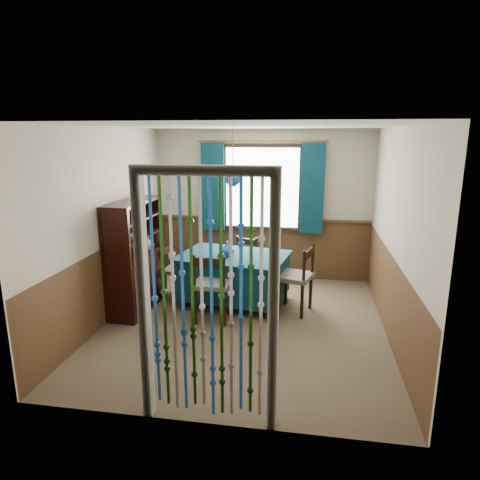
% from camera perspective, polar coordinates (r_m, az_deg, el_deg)
% --- Properties ---
extents(floor, '(4.00, 4.00, 0.00)m').
position_cam_1_polar(floor, '(5.68, 0.50, -11.15)').
color(floor, brown).
rests_on(floor, ground).
extents(ceiling, '(4.00, 4.00, 0.00)m').
position_cam_1_polar(ceiling, '(5.15, 0.56, 14.96)').
color(ceiling, silver).
rests_on(ceiling, ground).
extents(wall_back, '(3.60, 0.00, 3.60)m').
position_cam_1_polar(wall_back, '(7.22, 2.99, 4.66)').
color(wall_back, '#BDB39B').
rests_on(wall_back, ground).
extents(wall_front, '(3.60, 0.00, 3.60)m').
position_cam_1_polar(wall_front, '(3.39, -4.74, -6.02)').
color(wall_front, '#BDB39B').
rests_on(wall_front, ground).
extents(wall_left, '(0.00, 4.00, 4.00)m').
position_cam_1_polar(wall_left, '(5.82, -17.26, 1.83)').
color(wall_left, '#BDB39B').
rests_on(wall_left, ground).
extents(wall_right, '(0.00, 4.00, 4.00)m').
position_cam_1_polar(wall_right, '(5.31, 20.09, 0.49)').
color(wall_right, '#BDB39B').
rests_on(wall_right, ground).
extents(wainscot_back, '(3.60, 0.00, 3.60)m').
position_cam_1_polar(wainscot_back, '(7.37, 2.90, -1.13)').
color(wainscot_back, '#4C321C').
rests_on(wainscot_back, ground).
extents(wainscot_front, '(3.60, 0.00, 3.60)m').
position_cam_1_polar(wainscot_front, '(3.72, -4.44, -16.87)').
color(wainscot_front, '#4C321C').
rests_on(wainscot_front, ground).
extents(wainscot_left, '(0.00, 4.00, 4.00)m').
position_cam_1_polar(wainscot_left, '(6.01, -16.62, -5.18)').
color(wainscot_left, '#4C321C').
rests_on(wainscot_left, ground).
extents(wainscot_right, '(0.00, 4.00, 4.00)m').
position_cam_1_polar(wainscot_right, '(5.52, 19.29, -7.10)').
color(wainscot_right, '#4C321C').
rests_on(wainscot_right, ground).
extents(window, '(1.32, 0.12, 1.42)m').
position_cam_1_polar(window, '(7.13, 2.97, 6.98)').
color(window, black).
rests_on(window, wall_back).
extents(doorway, '(1.16, 0.12, 2.18)m').
position_cam_1_polar(doorway, '(3.51, -4.44, -8.77)').
color(doorway, silver).
rests_on(doorway, ground).
extents(dining_table, '(1.66, 1.28, 0.73)m').
position_cam_1_polar(dining_table, '(6.22, -0.90, -4.69)').
color(dining_table, '#0C303E').
rests_on(dining_table, floor).
extents(chair_near, '(0.47, 0.45, 0.94)m').
position_cam_1_polar(chair_near, '(5.62, -3.73, -5.99)').
color(chair_near, black).
rests_on(chair_near, floor).
extents(chair_far, '(0.49, 0.47, 0.82)m').
position_cam_1_polar(chair_far, '(6.80, 0.46, -2.95)').
color(chair_far, black).
rests_on(chair_far, floor).
extents(chair_left, '(0.40, 0.42, 0.80)m').
position_cam_1_polar(chair_left, '(6.51, -8.47, -3.94)').
color(chair_left, black).
rests_on(chair_left, floor).
extents(chair_right, '(0.56, 0.58, 0.95)m').
position_cam_1_polar(chair_right, '(5.93, 7.53, -4.95)').
color(chair_right, black).
rests_on(chair_right, floor).
extents(sideboard, '(0.45, 1.19, 1.54)m').
position_cam_1_polar(sideboard, '(6.18, -13.67, -4.02)').
color(sideboard, black).
rests_on(sideboard, floor).
extents(pendant_lamp, '(0.23, 0.23, 0.80)m').
position_cam_1_polar(pendant_lamp, '(5.92, -0.95, 8.51)').
color(pendant_lamp, olive).
rests_on(pendant_lamp, ceiling).
extents(vase_table, '(0.22, 0.22, 0.19)m').
position_cam_1_polar(vase_table, '(6.06, -1.65, -1.26)').
color(vase_table, '#14478F').
rests_on(vase_table, dining_table).
extents(bowl_shelf, '(0.24, 0.24, 0.06)m').
position_cam_1_polar(bowl_shelf, '(5.87, -14.04, 0.44)').
color(bowl_shelf, beige).
rests_on(bowl_shelf, sideboard).
extents(vase_sideboard, '(0.25, 0.25, 0.21)m').
position_cam_1_polar(vase_sideboard, '(6.36, -12.19, -0.38)').
color(vase_sideboard, beige).
rests_on(vase_sideboard, sideboard).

